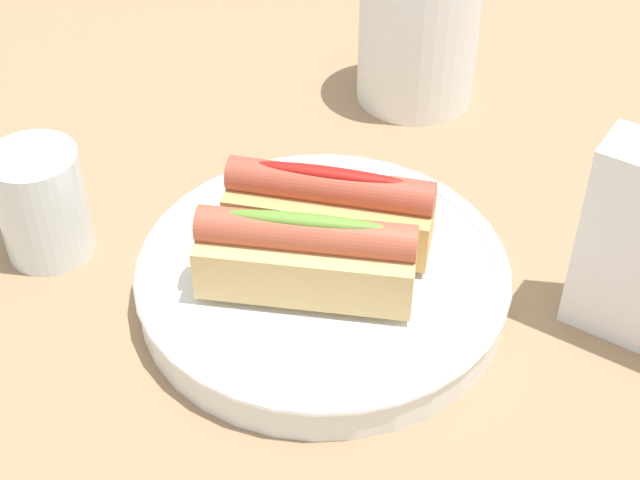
{
  "coord_description": "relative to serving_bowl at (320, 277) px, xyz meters",
  "views": [
    {
      "loc": [
        0.21,
        -0.48,
        0.5
      ],
      "look_at": [
        -0.0,
        -0.02,
        0.05
      ],
      "focal_mm": 53.95,
      "sensor_mm": 36.0,
      "label": 1
    }
  ],
  "objects": [
    {
      "name": "hotdog_back",
      "position": [
        -0.0,
        0.03,
        0.04
      ],
      "size": [
        0.16,
        0.08,
        0.06
      ],
      "color": "tan",
      "rests_on": "serving_bowl"
    },
    {
      "name": "water_glass",
      "position": [
        -0.21,
        -0.04,
        0.02
      ],
      "size": [
        0.07,
        0.07,
        0.09
      ],
      "color": "white",
      "rests_on": "ground_plane"
    },
    {
      "name": "serving_bowl",
      "position": [
        0.0,
        0.0,
        0.0
      ],
      "size": [
        0.27,
        0.27,
        0.03
      ],
      "color": "white",
      "rests_on": "ground_plane"
    },
    {
      "name": "ground_plane",
      "position": [
        0.0,
        0.02,
        -0.02
      ],
      "size": [
        2.4,
        2.4,
        0.0
      ],
      "primitive_type": "plane",
      "color": "#9E7A56"
    },
    {
      "name": "hotdog_front",
      "position": [
        0.0,
        -0.03,
        0.04
      ],
      "size": [
        0.16,
        0.09,
        0.06
      ],
      "color": "#DBB270",
      "rests_on": "serving_bowl"
    },
    {
      "name": "paper_towel_roll",
      "position": [
        -0.03,
        0.29,
        0.05
      ],
      "size": [
        0.11,
        0.11,
        0.13
      ],
      "color": "white",
      "rests_on": "ground_plane"
    }
  ]
}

